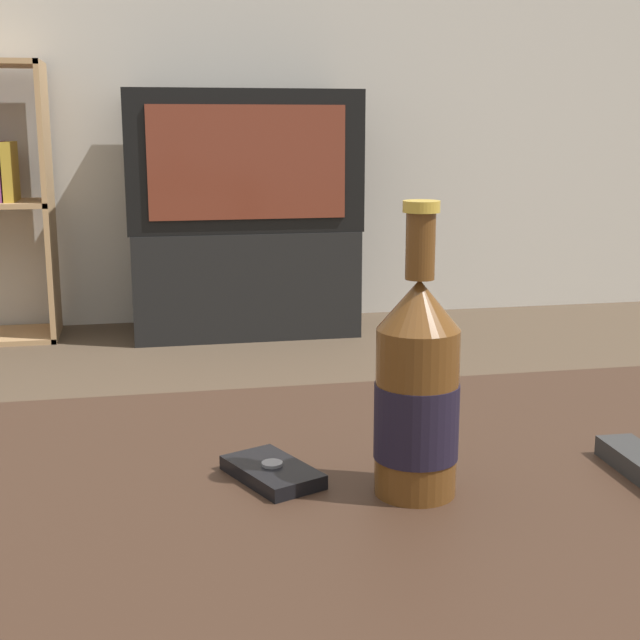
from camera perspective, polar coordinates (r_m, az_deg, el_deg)
The scene contains 6 objects.
back_wall at distance 3.84m, azimuth -9.33°, elevation 19.35°, with size 8.00×0.05×2.60m.
coffee_table at distance 0.90m, azimuth 0.34°, elevation -14.68°, with size 1.16×0.63×0.49m.
tv_stand at distance 3.61m, azimuth -4.89°, elevation 2.53°, with size 0.88×0.41×0.42m.
television at distance 3.55m, azimuth -5.03°, elevation 10.13°, with size 0.90×0.40×0.54m.
beer_bottle at distance 0.81m, azimuth 6.22°, elevation -4.63°, with size 0.08×0.08×0.27m.
cell_phone at distance 0.87m, azimuth -3.08°, elevation -9.69°, with size 0.09×0.12×0.02m.
Camera 1 is at (-0.16, -0.78, 0.82)m, focal length 50.00 mm.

